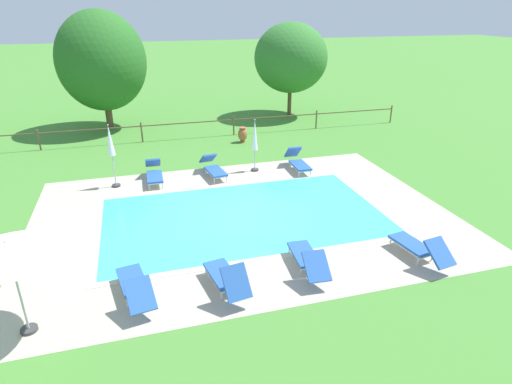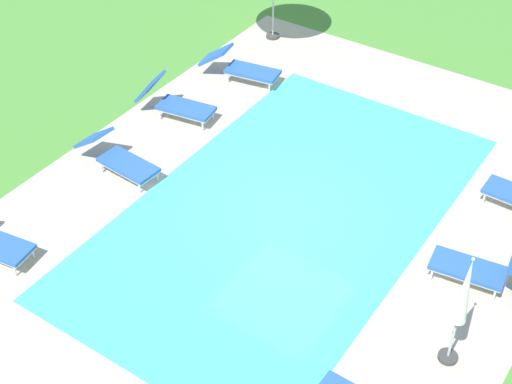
% 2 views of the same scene
% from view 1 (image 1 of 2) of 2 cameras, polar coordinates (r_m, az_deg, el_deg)
% --- Properties ---
extents(ground_plane, '(160.00, 160.00, 0.00)m').
position_cam_1_polar(ground_plane, '(14.50, -1.63, -3.18)').
color(ground_plane, '#478433').
extents(pool_deck_paving, '(13.82, 9.92, 0.01)m').
position_cam_1_polar(pool_deck_paving, '(14.50, -1.63, -3.17)').
color(pool_deck_paving, '#B2A893').
rests_on(pool_deck_paving, ground).
extents(swimming_pool_water, '(9.20, 5.30, 0.01)m').
position_cam_1_polar(swimming_pool_water, '(14.50, -1.63, -3.17)').
color(swimming_pool_water, '#42CCD6').
rests_on(swimming_pool_water, ground).
extents(pool_coping_rim, '(9.68, 5.78, 0.01)m').
position_cam_1_polar(pool_coping_rim, '(14.50, -1.63, -3.15)').
color(pool_coping_rim, '#C0B59F').
rests_on(pool_coping_rim, ground).
extents(sun_lounger_north_near_steps, '(0.89, 2.05, 0.86)m').
position_cam_1_polar(sun_lounger_north_near_steps, '(12.81, 20.90, -6.84)').
color(sun_lounger_north_near_steps, '#2856A8').
rests_on(sun_lounger_north_near_steps, ground).
extents(sun_lounger_north_mid, '(0.74, 2.05, 0.82)m').
position_cam_1_polar(sun_lounger_north_mid, '(11.60, 6.85, -8.66)').
color(sun_lounger_north_mid, '#2856A8').
rests_on(sun_lounger_north_mid, ground).
extents(sun_lounger_north_far, '(0.64, 2.01, 0.84)m').
position_cam_1_polar(sun_lounger_north_far, '(17.65, -13.41, 2.49)').
color(sun_lounger_north_far, '#2856A8').
rests_on(sun_lounger_north_far, ground).
extents(sun_lounger_north_end, '(0.89, 1.93, 0.99)m').
position_cam_1_polar(sun_lounger_north_end, '(10.76, -3.99, -11.21)').
color(sun_lounger_north_end, '#2856A8').
rests_on(sun_lounger_north_end, ground).
extents(sun_lounger_south_near_corner, '(0.87, 2.07, 0.84)m').
position_cam_1_polar(sun_lounger_south_near_corner, '(17.83, -5.69, 3.25)').
color(sun_lounger_south_near_corner, '#2856A8').
rests_on(sun_lounger_south_near_corner, ground).
extents(sun_lounger_south_mid, '(0.94, 2.09, 0.81)m').
position_cam_1_polar(sun_lounger_south_mid, '(10.92, -15.86, -11.79)').
color(sun_lounger_south_mid, '#2856A8').
rests_on(sun_lounger_south_mid, ground).
extents(sun_lounger_south_far, '(0.64, 1.94, 0.92)m').
position_cam_1_polar(sun_lounger_south_far, '(18.51, 5.61, 4.07)').
color(sun_lounger_south_far, '#2856A8').
rests_on(sun_lounger_south_far, ground).
extents(patio_umbrella_open_foreground, '(2.13, 2.13, 2.28)m').
position_cam_1_polar(patio_umbrella_open_foreground, '(9.92, -30.17, -6.62)').
color(patio_umbrella_open_foreground, '#383838').
rests_on(patio_umbrella_open_foreground, ground).
extents(patio_umbrella_closed_row_west, '(0.32, 0.32, 2.50)m').
position_cam_1_polar(patio_umbrella_closed_row_west, '(17.15, -18.79, 5.94)').
color(patio_umbrella_closed_row_west, '#383838').
rests_on(patio_umbrella_closed_row_west, ground).
extents(patio_umbrella_closed_row_mid_west, '(0.32, 0.32, 2.26)m').
position_cam_1_polar(patio_umbrella_closed_row_mid_west, '(18.01, -0.16, 7.09)').
color(patio_umbrella_closed_row_mid_west, '#383838').
rests_on(patio_umbrella_closed_row_mid_west, ground).
extents(terracotta_urn_near_fence, '(0.48, 0.48, 0.79)m').
position_cam_1_polar(terracotta_urn_near_fence, '(22.33, -1.80, 7.69)').
color(terracotta_urn_near_fence, '#A85B38').
rests_on(terracotta_urn_near_fence, ground).
extents(perimeter_fence, '(24.48, 0.08, 1.05)m').
position_cam_1_polar(perimeter_fence, '(23.19, -8.95, 8.78)').
color(perimeter_fence, brown).
rests_on(perimeter_fence, ground).
extents(tree_far_west, '(4.79, 4.79, 6.42)m').
position_cam_1_polar(tree_far_west, '(25.75, -19.87, 16.06)').
color(tree_far_west, brown).
rests_on(tree_far_west, ground).
extents(tree_west_mid, '(4.50, 4.50, 5.68)m').
position_cam_1_polar(tree_west_mid, '(27.69, 4.66, 17.36)').
color(tree_west_mid, brown).
rests_on(tree_west_mid, ground).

